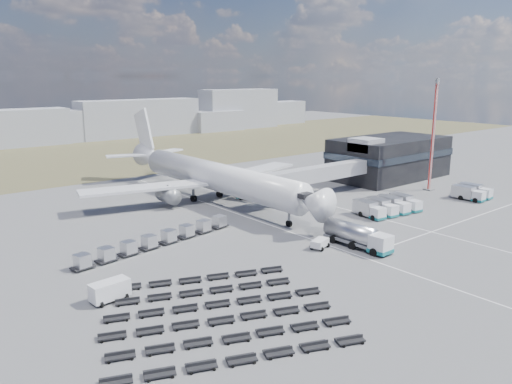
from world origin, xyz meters
TOP-DOWN VIEW (x-y plane):
  - ground at (0.00, 0.00)m, footprint 420.00×420.00m
  - grass_strip at (0.00, 110.00)m, footprint 420.00×90.00m
  - lane_markings at (9.77, 3.00)m, footprint 47.12×110.00m
  - terminal at (47.77, 23.96)m, footprint 30.40×16.40m
  - jet_bridge at (15.90, 20.42)m, footprint 30.30×3.80m
  - airliner at (0.00, 32.38)m, footprint 51.59×64.53m
  - skyline at (8.56, 146.59)m, footprint 296.74×24.12m
  - fuel_tanker at (0.67, -5.10)m, footprint 3.15×11.12m
  - pushback_tug at (-4.00, -1.99)m, footprint 3.39×2.54m
  - utility_van at (-35.30, 0.75)m, footprint 4.57×2.39m
  - catering_truck at (7.00, 27.28)m, footprint 5.26×7.26m
  - service_trucks_near at (19.93, 3.60)m, footprint 12.49×7.85m
  - service_trucks_far at (42.75, -0.60)m, footprint 5.73×6.77m
  - uld_row at (-21.92, 13.90)m, footprint 27.79×5.98m
  - baggage_dollies at (-27.95, -9.95)m, footprint 29.37×27.61m
  - floodlight_mast at (43.25, 9.64)m, footprint 2.32×1.89m

SIDE VIEW (x-z plane):
  - ground at x=0.00m, z-range 0.00..0.00m
  - grass_strip at x=0.00m, z-range 0.00..0.01m
  - lane_markings at x=9.77m, z-range 0.00..0.01m
  - baggage_dollies at x=-27.95m, z-range 0.00..0.65m
  - pushback_tug at x=-4.00m, z-range 0.00..1.39m
  - uld_row at x=-21.92m, z-range 0.19..2.07m
  - utility_van at x=-35.30m, z-range 0.00..2.34m
  - service_trucks_near at x=19.93m, z-range 0.11..2.74m
  - service_trucks_far at x=42.75m, z-range 0.11..2.75m
  - catering_truck at x=7.00m, z-range 0.04..3.12m
  - fuel_tanker at x=0.67m, z-range 0.00..3.57m
  - jet_bridge at x=15.90m, z-range 1.53..8.58m
  - terminal at x=47.77m, z-range -0.25..10.75m
  - airliner at x=0.00m, z-range -3.52..14.10m
  - skyline at x=8.56m, z-range -5.18..19.25m
  - floodlight_mast at x=43.25m, z-range 0.03..24.49m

